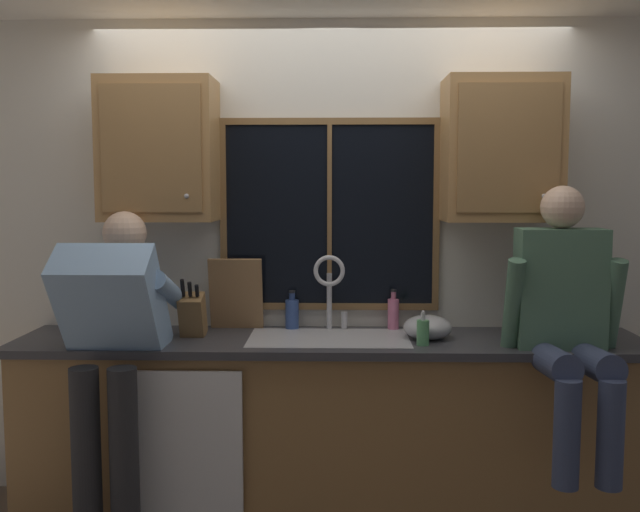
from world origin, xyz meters
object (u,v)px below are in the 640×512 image
at_px(person_sitting_on_counter, 566,312).
at_px(knife_block, 193,315).
at_px(bottle_green_glass, 292,313).
at_px(cutting_board, 236,294).
at_px(bottle_tall_clear, 393,313).
at_px(soap_dispenser, 423,332).
at_px(mixing_bowl, 428,327).
at_px(person_standing, 113,343).

bearing_deg(person_sitting_on_counter, knife_block, 170.86).
relative_size(person_sitting_on_counter, bottle_green_glass, 6.16).
height_order(cutting_board, bottle_green_glass, cutting_board).
bearing_deg(bottle_tall_clear, bottle_green_glass, 179.73).
height_order(soap_dispenser, bottle_green_glass, bottle_green_glass).
xyz_separation_m(soap_dispenser, bottle_green_glass, (-0.65, 0.38, 0.02)).
bearing_deg(bottle_green_glass, mixing_bowl, -17.95).
bearing_deg(soap_dispenser, bottle_green_glass, 149.54).
xyz_separation_m(cutting_board, bottle_tall_clear, (0.83, 0.02, -0.10)).
bearing_deg(person_standing, knife_block, 47.11).
xyz_separation_m(person_standing, person_sitting_on_counter, (2.08, 0.04, 0.14)).
xyz_separation_m(person_sitting_on_counter, cutting_board, (-1.58, 0.48, 0.01)).
height_order(person_standing, mixing_bowl, person_standing).
distance_m(mixing_bowl, bottle_green_glass, 0.73).
bearing_deg(knife_block, mixing_bowl, -0.36).
distance_m(knife_block, cutting_board, 0.29).
xyz_separation_m(soap_dispenser, bottle_tall_clear, (-0.11, 0.38, 0.02)).
height_order(person_sitting_on_counter, soap_dispenser, person_sitting_on_counter).
xyz_separation_m(cutting_board, soap_dispenser, (0.95, -0.36, -0.12)).
bearing_deg(cutting_board, mixing_bowl, -11.56).
relative_size(knife_block, cutting_board, 0.83).
xyz_separation_m(mixing_bowl, bottle_tall_clear, (-0.15, 0.22, 0.03)).
bearing_deg(person_sitting_on_counter, bottle_tall_clear, 146.22).
bearing_deg(cutting_board, person_sitting_on_counter, -16.89).
height_order(person_sitting_on_counter, mixing_bowl, person_sitting_on_counter).
distance_m(person_sitting_on_counter, cutting_board, 1.65).
bearing_deg(soap_dispenser, knife_block, 171.74).
relative_size(mixing_bowl, soap_dispenser, 1.43).
bearing_deg(soap_dispenser, mixing_bowl, 74.99).
bearing_deg(person_sitting_on_counter, bottle_green_glass, 158.66).
relative_size(mixing_bowl, bottle_green_glass, 1.18).
distance_m(person_standing, bottle_green_glass, 0.96).
bearing_deg(bottle_tall_clear, person_standing, -157.88).
distance_m(soap_dispenser, bottle_tall_clear, 0.40).
relative_size(soap_dispenser, bottle_tall_clear, 0.79).
relative_size(person_sitting_on_counter, soap_dispenser, 7.46).
bearing_deg(mixing_bowl, bottle_tall_clear, 124.66).
height_order(cutting_board, bottle_tall_clear, cutting_board).
height_order(knife_block, bottle_tall_clear, knife_block).
distance_m(bottle_green_glass, bottle_tall_clear, 0.54).
relative_size(person_sitting_on_counter, mixing_bowl, 5.22).
bearing_deg(soap_dispenser, cutting_board, 159.16).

